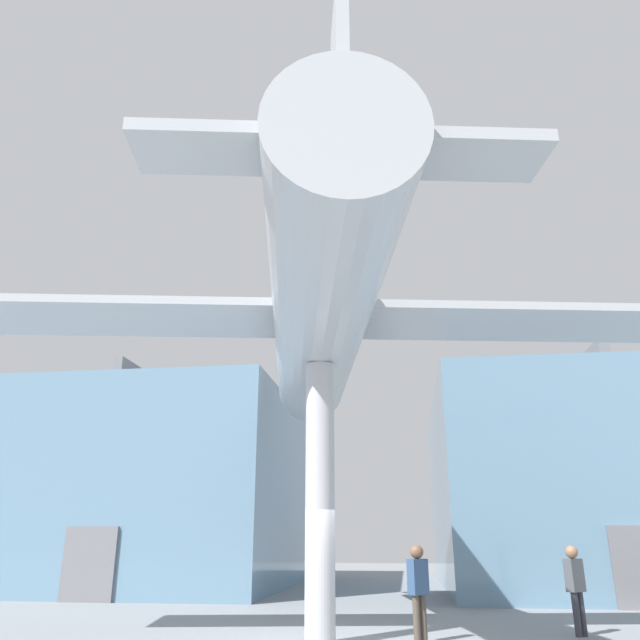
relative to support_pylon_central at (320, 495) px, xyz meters
The scene contains 6 objects.
glass_pavilion_left 17.28m from the support_pylon_central, 119.64° to the left, with size 10.83×15.61×8.27m.
glass_pavilion_right 17.28m from the support_pylon_central, 60.36° to the left, with size 10.83×15.61×8.27m.
support_pylon_central is the anchor object (origin of this frame).
suspended_airplane 3.87m from the support_pylon_central, 100.15° to the left, with size 17.23×15.81×3.62m.
visitor_person 2.64m from the support_pylon_central, 14.19° to the left, with size 0.44×0.43×1.82m.
visitor_second 5.86m from the support_pylon_central, 18.83° to the left, with size 0.45×0.42×1.80m.
Camera 1 is at (1.78, -13.28, 1.97)m, focal length 35.00 mm.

